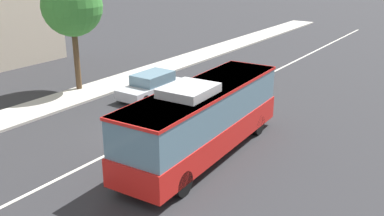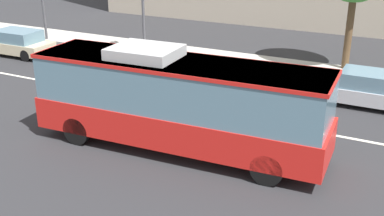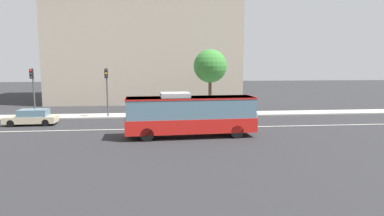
% 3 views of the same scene
% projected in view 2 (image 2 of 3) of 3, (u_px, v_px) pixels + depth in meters
% --- Properties ---
extents(ground_plane, '(160.00, 160.00, 0.00)m').
position_uv_depth(ground_plane, '(228.00, 116.00, 19.15)').
color(ground_plane, '#28282B').
extents(sidewalk_kerb, '(80.00, 2.72, 0.14)m').
position_uv_depth(sidewalk_kerb, '(283.00, 66.00, 25.33)').
color(sidewalk_kerb, '#B2ADA3').
rests_on(sidewalk_kerb, ground_plane).
extents(lane_centre_line, '(76.00, 0.16, 0.01)m').
position_uv_depth(lane_centre_line, '(228.00, 115.00, 19.15)').
color(lane_centre_line, silver).
rests_on(lane_centre_line, ground_plane).
extents(transit_bus, '(10.11, 3.00, 3.46)m').
position_uv_depth(transit_bus, '(178.00, 99.00, 15.77)').
color(transit_bus, red).
rests_on(transit_bus, ground_plane).
extents(sedan_beige, '(4.53, 1.89, 1.46)m').
position_uv_depth(sedan_beige, '(16.00, 43.00, 27.46)').
color(sedan_beige, '#C6B793').
rests_on(sedan_beige, ground_plane).
extents(sedan_silver, '(4.51, 1.83, 1.46)m').
position_uv_depth(sedan_silver, '(368.00, 89.00, 20.00)').
color(sedan_silver, '#B7BABF').
rests_on(sedan_silver, ground_plane).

